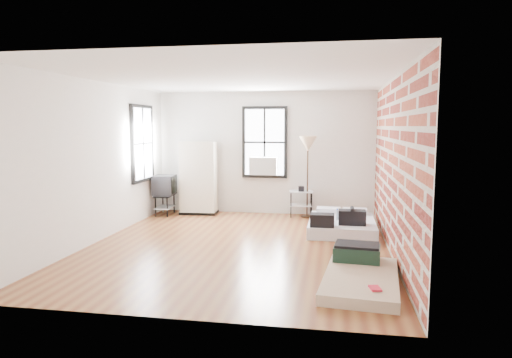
% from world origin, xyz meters
% --- Properties ---
extents(ground, '(6.00, 6.00, 0.00)m').
position_xyz_m(ground, '(0.00, 0.00, 0.00)').
color(ground, brown).
rests_on(ground, ground).
extents(room_shell, '(5.02, 6.02, 2.80)m').
position_xyz_m(room_shell, '(0.23, 0.36, 1.74)').
color(room_shell, silver).
rests_on(room_shell, ground).
extents(mattress_main, '(1.25, 1.70, 0.54)m').
position_xyz_m(mattress_main, '(1.75, 1.40, 0.15)').
color(mattress_main, white).
rests_on(mattress_main, ground).
extents(mattress_bare, '(1.08, 1.81, 0.37)m').
position_xyz_m(mattress_bare, '(1.94, -1.45, 0.11)').
color(mattress_bare, tan).
rests_on(mattress_bare, ground).
extents(wardrobe, '(0.86, 0.53, 1.67)m').
position_xyz_m(wardrobe, '(-1.49, 2.65, 0.83)').
color(wardrobe, black).
rests_on(wardrobe, ground).
extents(side_table, '(0.56, 0.46, 0.68)m').
position_xyz_m(side_table, '(0.87, 2.72, 0.46)').
color(side_table, black).
rests_on(side_table, ground).
extents(floor_lamp, '(0.39, 0.39, 1.80)m').
position_xyz_m(floor_lamp, '(1.01, 2.65, 1.55)').
color(floor_lamp, black).
rests_on(floor_lamp, ground).
extents(tv_stand, '(0.49, 0.66, 0.91)m').
position_xyz_m(tv_stand, '(-2.21, 2.40, 0.65)').
color(tv_stand, black).
rests_on(tv_stand, ground).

